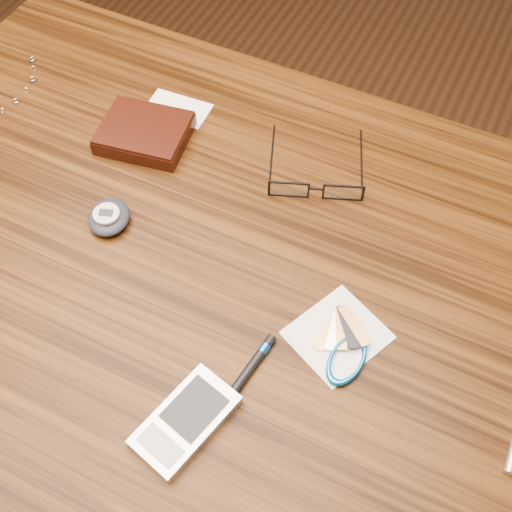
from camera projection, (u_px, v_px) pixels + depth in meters
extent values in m
plane|color=#472814|center=(227.00, 448.00, 1.39)|extent=(3.80, 3.80, 0.00)
cube|color=#3B1F09|center=(204.00, 263.00, 0.78)|extent=(1.00, 0.70, 0.03)
cylinder|color=#4C2814|center=(97.00, 175.00, 1.35)|extent=(0.05, 0.05, 0.71)
cube|color=black|center=(145.00, 134.00, 0.86)|extent=(0.13, 0.11, 0.02)
cube|color=black|center=(143.00, 127.00, 0.85)|extent=(0.13, 0.11, 0.00)
cube|color=white|center=(178.00, 109.00, 0.90)|extent=(0.09, 0.06, 0.00)
cube|color=black|center=(289.00, 189.00, 0.80)|extent=(0.05, 0.02, 0.03)
cube|color=white|center=(289.00, 189.00, 0.80)|extent=(0.04, 0.02, 0.02)
cylinder|color=black|center=(271.00, 158.00, 0.85)|extent=(0.05, 0.12, 0.00)
cube|color=black|center=(343.00, 193.00, 0.80)|extent=(0.05, 0.02, 0.03)
cube|color=white|center=(343.00, 193.00, 0.80)|extent=(0.04, 0.02, 0.02)
cylinder|color=black|center=(361.00, 164.00, 0.84)|extent=(0.05, 0.12, 0.00)
cube|color=black|center=(316.00, 189.00, 0.80)|extent=(0.02, 0.01, 0.00)
torus|color=silver|center=(2.00, 110.00, 0.90)|extent=(0.01, 0.00, 0.01)
torus|color=silver|center=(16.00, 101.00, 0.91)|extent=(0.01, 0.01, 0.00)
torus|color=silver|center=(26.00, 90.00, 0.92)|extent=(0.01, 0.01, 0.01)
torus|color=silver|center=(32.00, 79.00, 0.93)|extent=(0.01, 0.01, 0.00)
torus|color=silver|center=(34.00, 69.00, 0.95)|extent=(0.01, 0.01, 0.01)
torus|color=silver|center=(32.00, 59.00, 0.96)|extent=(0.01, 0.01, 0.00)
cube|color=#A9A8AC|center=(186.00, 421.00, 0.64)|extent=(0.08, 0.12, 0.01)
cube|color=black|center=(194.00, 408.00, 0.64)|extent=(0.06, 0.07, 0.00)
cube|color=#9A9DA1|center=(160.00, 445.00, 0.62)|extent=(0.05, 0.03, 0.00)
ellipsoid|color=black|center=(109.00, 217.00, 0.78)|extent=(0.07, 0.07, 0.02)
cylinder|color=#ACAFB4|center=(106.00, 214.00, 0.77)|extent=(0.03, 0.03, 0.00)
cube|color=black|center=(106.00, 213.00, 0.77)|extent=(0.02, 0.02, 0.00)
cube|color=white|center=(337.00, 335.00, 0.70)|extent=(0.12, 0.12, 0.00)
torus|color=#0D68B9|center=(347.00, 360.00, 0.68)|extent=(0.06, 0.06, 0.01)
cube|color=olive|center=(328.00, 331.00, 0.71)|extent=(0.02, 0.05, 0.00)
cube|color=silver|center=(335.00, 329.00, 0.70)|extent=(0.02, 0.05, 0.00)
cube|color=olive|center=(341.00, 328.00, 0.70)|extent=(0.03, 0.05, 0.00)
cube|color=black|center=(348.00, 327.00, 0.70)|extent=(0.04, 0.05, 0.00)
cube|color=olive|center=(354.00, 325.00, 0.70)|extent=(0.05, 0.04, 0.00)
cylinder|color=black|center=(252.00, 365.00, 0.68)|extent=(0.02, 0.08, 0.01)
cylinder|color=#134AA3|center=(264.00, 349.00, 0.69)|extent=(0.01, 0.01, 0.01)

